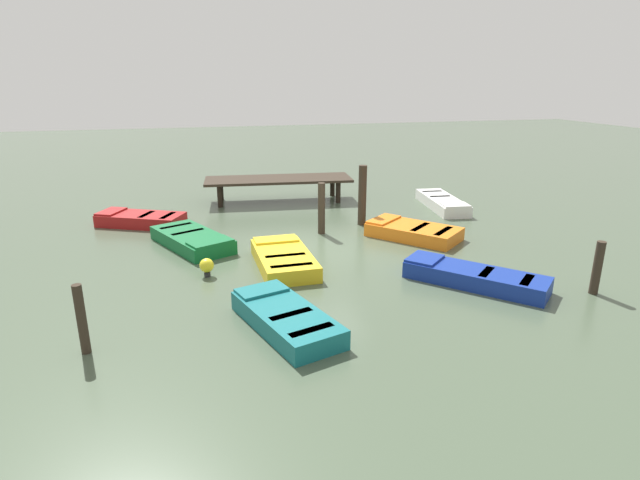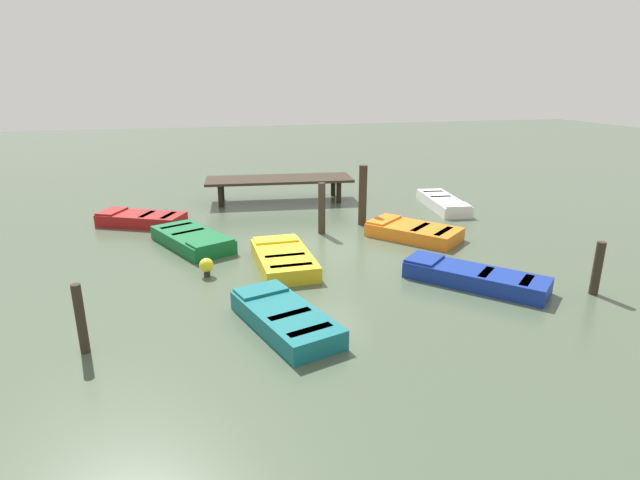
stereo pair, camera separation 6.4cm
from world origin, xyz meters
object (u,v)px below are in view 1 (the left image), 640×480
object	(u,v)px
rowboat_red	(140,219)
mooring_piling_near_left	(82,319)
rowboat_yellow	(284,259)
rowboat_white	(442,202)
mooring_piling_far_left	(597,268)
rowboat_teal	(286,318)
rowboat_green	(192,239)
rowboat_blue	(474,276)
marker_buoy	(207,266)
mooring_piling_mid_right	(362,195)
mooring_piling_center	(322,209)
dock_segment	(278,181)
rowboat_orange	(413,231)

from	to	relation	value
rowboat_red	mooring_piling_near_left	distance (m)	8.63
rowboat_yellow	rowboat_white	bearing A→B (deg)	-57.20
rowboat_yellow	mooring_piling_far_left	distance (m)	7.58
rowboat_teal	rowboat_green	world-z (taller)	same
rowboat_green	rowboat_blue	xyz separation A→B (m)	(6.56, -4.74, -0.00)
mooring_piling_far_left	marker_buoy	bearing A→B (deg)	158.96
rowboat_teal	marker_buoy	size ratio (longest dim) A/B	6.33
rowboat_yellow	rowboat_blue	size ratio (longest dim) A/B	0.89
rowboat_blue	mooring_piling_mid_right	xyz separation A→B (m)	(-0.90, 5.72, 0.80)
rowboat_teal	rowboat_yellow	xyz separation A→B (m)	(0.61, 3.43, 0.00)
mooring_piling_mid_right	rowboat_green	bearing A→B (deg)	-170.23
rowboat_yellow	marker_buoy	size ratio (longest dim) A/B	5.86
marker_buoy	rowboat_blue	bearing A→B (deg)	-19.19
rowboat_yellow	mooring_piling_center	bearing A→B (deg)	-34.10
rowboat_teal	marker_buoy	world-z (taller)	marker_buoy
rowboat_white	rowboat_blue	bearing A→B (deg)	-14.52
rowboat_green	marker_buoy	distance (m)	2.59
rowboat_yellow	mooring_piling_center	distance (m)	3.24
rowboat_red	mooring_piling_near_left	bearing A→B (deg)	113.30
rowboat_red	rowboat_yellow	bearing A→B (deg)	153.45
dock_segment	mooring_piling_center	size ratio (longest dim) A/B	3.60
mooring_piling_far_left	marker_buoy	distance (m)	9.32
rowboat_red	mooring_piling_far_left	xyz separation A→B (m)	(10.66, -8.69, 0.42)
rowboat_green	mooring_piling_far_left	bearing A→B (deg)	31.55
rowboat_green	mooring_piling_near_left	size ratio (longest dim) A/B	2.46
rowboat_teal	mooring_piling_center	distance (m)	6.55
rowboat_red	rowboat_teal	bearing A→B (deg)	137.17
rowboat_green	mooring_piling_near_left	bearing A→B (deg)	-44.22
rowboat_white	rowboat_yellow	bearing A→B (deg)	-48.91
dock_segment	mooring_piling_center	distance (m)	4.80
dock_segment	mooring_piling_mid_right	xyz separation A→B (m)	(2.14, -4.11, 0.17)
rowboat_orange	mooring_piling_near_left	world-z (taller)	mooring_piling_near_left
rowboat_green	rowboat_orange	bearing A→B (deg)	57.50
mooring_piling_mid_right	mooring_piling_near_left	bearing A→B (deg)	-138.44
rowboat_green	rowboat_yellow	bearing A→B (deg)	19.48
marker_buoy	rowboat_green	bearing A→B (deg)	96.96
rowboat_white	mooring_piling_mid_right	size ratio (longest dim) A/B	1.69
dock_segment	rowboat_blue	xyz separation A→B (m)	(3.04, -9.82, -0.63)
rowboat_orange	marker_buoy	distance (m)	6.63
rowboat_orange	rowboat_yellow	world-z (taller)	same
rowboat_green	rowboat_blue	world-z (taller)	same
mooring_piling_center	mooring_piling_near_left	bearing A→B (deg)	-134.71
rowboat_yellow	mooring_piling_near_left	bearing A→B (deg)	127.72
mooring_piling_far_left	mooring_piling_mid_right	bearing A→B (deg)	115.92
rowboat_yellow	marker_buoy	bearing A→B (deg)	95.08
rowboat_red	rowboat_blue	distance (m)	11.15
rowboat_red	dock_segment	bearing A→B (deg)	-130.42
rowboat_yellow	mooring_piling_near_left	distance (m)	5.57
rowboat_red	rowboat_yellow	xyz separation A→B (m)	(3.98, -5.14, 0.00)
dock_segment	mooring_piling_near_left	distance (m)	12.23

